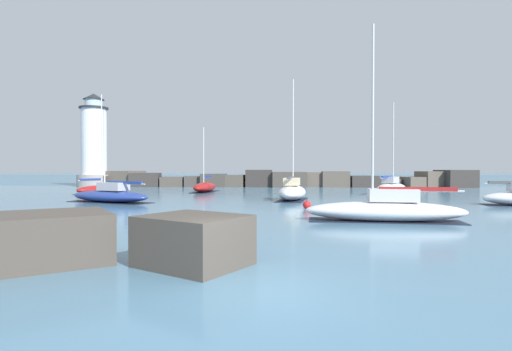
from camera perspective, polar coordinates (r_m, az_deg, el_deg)
The scene contains 11 objects.
ground_plane at distance 9.16m, azimuth -0.64°, elevation -16.11°, with size 600.00×600.00×0.00m, color teal.
open_sea_beyond at distance 120.00m, azimuth 2.32°, elevation -0.32°, with size 400.00×116.00×0.01m.
breakwater_jetty at distance 59.95m, azimuth 2.96°, elevation -0.62°, with size 57.65×6.56×2.53m.
lighthouse at distance 65.09m, azimuth -22.14°, elevation 3.89°, with size 4.94×4.94×14.02m.
sailboat_moored_0 at distance 43.23m, azimuth 18.77°, elevation -1.70°, with size 5.68×7.22×9.56m.
sailboat_moored_1 at distance 34.09m, azimuth -20.09°, elevation -2.65°, with size 7.99×5.29×7.45m.
sailboat_moored_2 at distance 46.48m, azimuth -7.32°, elevation -1.64°, with size 2.63×6.73×7.42m.
sailboat_moored_3 at distance 21.52m, azimuth 18.02°, elevation -4.60°, with size 8.23×2.84×10.09m.
sailboat_moored_5 at distance 34.40m, azimuth 5.19°, elevation -2.28°, with size 3.28×6.45×10.44m.
sailboat_moored_7 at distance 46.45m, azimuth -21.53°, elevation -1.75°, with size 3.99×5.80×10.79m.
mooring_buoy_orange_near at distance 26.94m, azimuth 7.27°, elevation -4.18°, with size 0.55×0.55×0.75m.
Camera 1 is at (0.49, -8.74, 2.69)m, focal length 28.00 mm.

